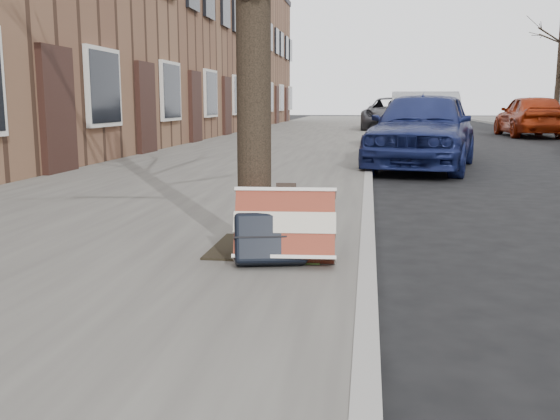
# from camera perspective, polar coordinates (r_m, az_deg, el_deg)

# --- Properties ---
(near_sidewalk) EXTENTS (5.00, 70.00, 0.12)m
(near_sidewalk) POSITION_cam_1_polar(r_m,az_deg,el_deg) (18.59, 0.50, 6.21)
(near_sidewalk) COLOR slate
(near_sidewalk) RESTS_ON ground
(house_near) EXTENTS (6.80, 40.00, 7.00)m
(house_near) POSITION_cam_1_polar(r_m,az_deg,el_deg) (21.23, -15.73, 15.60)
(house_near) COLOR brown
(house_near) RESTS_ON ground
(dirt_patch) EXTENTS (0.85, 0.85, 0.02)m
(dirt_patch) POSITION_cam_1_polar(r_m,az_deg,el_deg) (4.78, -1.04, -3.44)
(dirt_patch) COLOR black
(dirt_patch) RESTS_ON near_sidewalk
(suitcase_red) EXTENTS (0.70, 0.42, 0.52)m
(suitcase_red) POSITION_cam_1_polar(r_m,az_deg,el_deg) (4.28, 0.48, -1.49)
(suitcase_red) COLOR maroon
(suitcase_red) RESTS_ON near_sidewalk
(suitcase_navy) EXTENTS (0.54, 0.39, 0.39)m
(suitcase_navy) POSITION_cam_1_polar(r_m,az_deg,el_deg) (4.24, -0.86, -2.57)
(suitcase_navy) COLOR black
(suitcase_navy) RESTS_ON near_sidewalk
(car_near_front) EXTENTS (2.57, 4.58, 1.47)m
(car_near_front) POSITION_cam_1_polar(r_m,az_deg,el_deg) (11.99, 12.95, 7.23)
(car_near_front) COLOR navy
(car_near_front) RESTS_ON ground
(car_near_mid) EXTENTS (1.79, 4.58, 1.49)m
(car_near_mid) POSITION_cam_1_polar(r_m,az_deg,el_deg) (15.47, 13.06, 7.77)
(car_near_mid) COLOR #A4A7AB
(car_near_mid) RESTS_ON ground
(car_near_back) EXTENTS (2.69, 5.32, 1.44)m
(car_near_back) POSITION_cam_1_polar(r_m,az_deg,el_deg) (26.90, 10.24, 8.57)
(car_near_back) COLOR #3A3A3F
(car_near_back) RESTS_ON ground
(car_far_back) EXTENTS (1.88, 4.50, 1.52)m
(car_far_back) POSITION_cam_1_polar(r_m,az_deg,el_deg) (24.53, 21.88, 8.02)
(car_far_back) COLOR maroon
(car_far_back) RESTS_ON ground
(tree_far_c) EXTENTS (0.22, 0.22, 5.00)m
(tree_far_c) POSITION_cam_1_polar(r_m,az_deg,el_deg) (31.48, 24.14, 11.50)
(tree_far_c) COLOR black
(tree_far_c) RESTS_ON far_sidewalk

